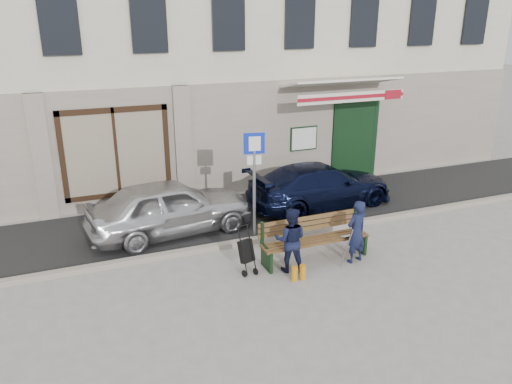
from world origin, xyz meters
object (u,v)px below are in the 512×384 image
car_navy (321,185)px  parking_sign (254,170)px  bench (313,240)px  car_silver (170,207)px  stroller (246,252)px  woman (290,240)px  man (356,232)px

car_navy → parking_sign: 3.04m
bench → parking_sign: bearing=119.1°
car_silver → parking_sign: parking_sign is taller
stroller → car_silver: bearing=94.0°
car_silver → car_navy: 4.21m
car_navy → woman: bearing=138.5°
parking_sign → bench: parking_sign is taller
parking_sign → stroller: 2.00m
car_navy → stroller: 4.22m
parking_sign → bench: size_ratio=1.06×
parking_sign → stroller: (-0.72, -1.39, -1.26)m
car_navy → man: size_ratio=2.98×
parking_sign → stroller: bearing=-106.2°
man → bench: bearing=-40.6°
bench → stroller: 1.50m
car_silver → stroller: (1.00, -2.47, -0.23)m
bench → man: (0.80, -0.41, 0.23)m
bench → car_silver: bearing=135.1°
parking_sign → woman: size_ratio=1.86×
parking_sign → man: parking_sign is taller
woman → man: bearing=-159.2°
car_navy → man: bearing=160.5°
car_silver → bench: car_silver is taller
man → stroller: bearing=-24.2°
bench → stroller: size_ratio=2.43×
car_navy → car_silver: bearing=90.2°
man → woman: man is taller
bench → man: 0.92m
car_navy → bench: car_navy is taller
bench → car_navy: bearing=58.6°
man → woman: 1.46m
woman → bench: bearing=-132.2°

